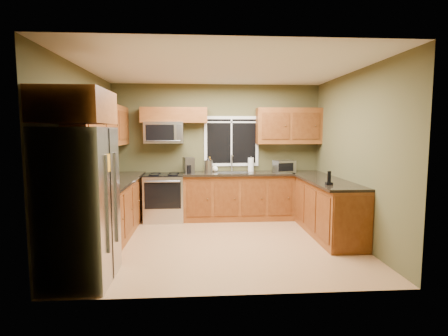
{
  "coord_description": "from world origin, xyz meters",
  "views": [
    {
      "loc": [
        -0.34,
        -5.37,
        1.75
      ],
      "look_at": [
        0.05,
        0.35,
        1.15
      ],
      "focal_mm": 28.0,
      "sensor_mm": 36.0,
      "label": 1
    }
  ],
  "objects": [
    {
      "name": "right_wall",
      "position": [
        2.1,
        0.0,
        1.35
      ],
      "size": [
        0.0,
        3.6,
        3.6
      ],
      "primitive_type": "plane",
      "rotation": [
        1.57,
        0.0,
        -1.57
      ],
      "color": "#4B4829",
      "rests_on": "ground"
    },
    {
      "name": "front_wall",
      "position": [
        0.0,
        -1.8,
        1.35
      ],
      "size": [
        4.2,
        0.0,
        4.2
      ],
      "primitive_type": "plane",
      "rotation": [
        -1.57,
        0.0,
        0.0
      ],
      "color": "#4B4829",
      "rests_on": "ground"
    },
    {
      "name": "upper_cabinets_back_right",
      "position": [
        1.45,
        1.64,
        1.86
      ],
      "size": [
        1.3,
        0.33,
        0.72
      ],
      "primitive_type": "cube",
      "color": "brown",
      "rests_on": "back_wall"
    },
    {
      "name": "upper_cabinets_left",
      "position": [
        -1.94,
        0.48,
        1.86
      ],
      "size": [
        0.33,
        2.65,
        0.72
      ],
      "primitive_type": "cube",
      "color": "brown",
      "rests_on": "left_wall"
    },
    {
      "name": "toaster_oven",
      "position": [
        1.32,
        1.43,
        1.06
      ],
      "size": [
        0.45,
        0.39,
        0.24
      ],
      "color": "#B7B7BC",
      "rests_on": "countertop_back"
    },
    {
      "name": "window",
      "position": [
        0.3,
        1.78,
        1.55
      ],
      "size": [
        1.12,
        0.03,
        1.02
      ],
      "color": "white",
      "rests_on": "back_wall"
    },
    {
      "name": "countertop_peninsula",
      "position": [
        1.78,
        0.55,
        0.92
      ],
      "size": [
        0.65,
        2.5,
        0.04
      ],
      "primitive_type": "cube",
      "color": "black",
      "rests_on": "base_cabinets_peninsula"
    },
    {
      "name": "soap_bottle_a",
      "position": [
        -0.15,
        1.63,
        1.09
      ],
      "size": [
        0.13,
        0.13,
        0.3
      ],
      "primitive_type": "imported",
      "rotation": [
        0.0,
        0.0,
        0.15
      ],
      "color": "orange",
      "rests_on": "countertop_back"
    },
    {
      "name": "sink",
      "position": [
        0.3,
        1.49,
        0.95
      ],
      "size": [
        0.6,
        0.42,
        0.36
      ],
      "color": "slate",
      "rests_on": "countertop_back"
    },
    {
      "name": "upper_cabinet_over_fridge",
      "position": [
        -1.74,
        -1.3,
        2.03
      ],
      "size": [
        0.72,
        0.9,
        0.38
      ],
      "primitive_type": "cube",
      "color": "brown",
      "rests_on": "left_wall"
    },
    {
      "name": "base_cabinets_left",
      "position": [
        -1.8,
        0.48,
        0.45
      ],
      "size": [
        0.6,
        2.65,
        0.9
      ],
      "primitive_type": "cube",
      "color": "brown",
      "rests_on": "ground"
    },
    {
      "name": "ceiling",
      "position": [
        0.0,
        0.0,
        2.7
      ],
      "size": [
        4.2,
        4.2,
        0.0
      ],
      "primitive_type": "plane",
      "rotation": [
        3.14,
        0.0,
        0.0
      ],
      "color": "white",
      "rests_on": "back_wall"
    },
    {
      "name": "back_wall",
      "position": [
        0.0,
        1.8,
        1.35
      ],
      "size": [
        4.2,
        0.0,
        4.2
      ],
      "primitive_type": "plane",
      "rotation": [
        1.57,
        0.0,
        0.0
      ],
      "color": "#4B4829",
      "rests_on": "ground"
    },
    {
      "name": "upper_cabinets_back_left",
      "position": [
        -0.85,
        1.64,
        2.07
      ],
      "size": [
        1.3,
        0.33,
        0.3
      ],
      "primitive_type": "cube",
      "color": "brown",
      "rests_on": "back_wall"
    },
    {
      "name": "range",
      "position": [
        -1.05,
        1.47,
        0.47
      ],
      "size": [
        0.76,
        0.69,
        0.94
      ],
      "color": "#B7B7BC",
      "rests_on": "ground"
    },
    {
      "name": "coffee_maker",
      "position": [
        -0.57,
        1.46,
        1.08
      ],
      "size": [
        0.24,
        0.29,
        0.31
      ],
      "color": "slate",
      "rests_on": "countertop_back"
    },
    {
      "name": "kettle",
      "position": [
        -0.18,
        1.51,
        1.08
      ],
      "size": [
        0.21,
        0.21,
        0.3
      ],
      "color": "#B7B7BC",
      "rests_on": "countertop_back"
    },
    {
      "name": "refrigerator",
      "position": [
        -1.74,
        -1.3,
        0.9
      ],
      "size": [
        0.74,
        0.9,
        1.8
      ],
      "color": "#B7B7BC",
      "rests_on": "ground"
    },
    {
      "name": "floor",
      "position": [
        0.0,
        0.0,
        0.0
      ],
      "size": [
        4.2,
        4.2,
        0.0
      ],
      "primitive_type": "plane",
      "color": "#A57448",
      "rests_on": "ground"
    },
    {
      "name": "countertop_back",
      "position": [
        0.42,
        1.48,
        0.92
      ],
      "size": [
        2.17,
        0.65,
        0.04
      ],
      "primitive_type": "cube",
      "color": "black",
      "rests_on": "base_cabinets_back"
    },
    {
      "name": "soap_bottle_c",
      "position": [
        -0.04,
        1.67,
        1.02
      ],
      "size": [
        0.12,
        0.12,
        0.15
      ],
      "primitive_type": "imported",
      "rotation": [
        0.0,
        0.0,
        0.01
      ],
      "color": "white",
      "rests_on": "countertop_back"
    },
    {
      "name": "left_wall",
      "position": [
        -2.1,
        0.0,
        1.35
      ],
      "size": [
        0.0,
        3.6,
        3.6
      ],
      "primitive_type": "plane",
      "rotation": [
        1.57,
        0.0,
        1.57
      ],
      "color": "#4B4829",
      "rests_on": "ground"
    },
    {
      "name": "cordless_phone",
      "position": [
        1.62,
        -0.22,
        1.0
      ],
      "size": [
        0.1,
        0.1,
        0.21
      ],
      "color": "black",
      "rests_on": "countertop_peninsula"
    },
    {
      "name": "paper_towel_roll",
      "position": [
        0.69,
        1.67,
        1.08
      ],
      "size": [
        0.14,
        0.14,
        0.31
      ],
      "color": "white",
      "rests_on": "countertop_back"
    },
    {
      "name": "base_cabinets_peninsula",
      "position": [
        1.8,
        0.54,
        0.45
      ],
      "size": [
        0.6,
        2.52,
        0.9
      ],
      "color": "brown",
      "rests_on": "ground"
    },
    {
      "name": "base_cabinets_back",
      "position": [
        0.42,
        1.5,
        0.45
      ],
      "size": [
        2.17,
        0.6,
        0.9
      ],
      "primitive_type": "cube",
      "color": "brown",
      "rests_on": "ground"
    },
    {
      "name": "microwave",
      "position": [
        -1.05,
        1.61,
        1.73
      ],
      "size": [
        0.76,
        0.41,
        0.42
      ],
      "color": "#B7B7BC",
      "rests_on": "back_wall"
    },
    {
      "name": "countertop_left",
      "position": [
        -1.78,
        0.48,
        0.92
      ],
      "size": [
        0.65,
        2.65,
        0.04
      ],
      "primitive_type": "cube",
      "color": "black",
      "rests_on": "base_cabinets_left"
    }
  ]
}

